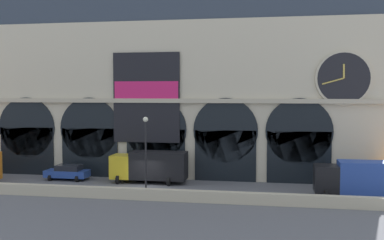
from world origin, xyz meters
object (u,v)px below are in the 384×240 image
at_px(car_midwest, 68,172).
at_px(street_lamp_quayside, 146,146).
at_px(box_truck_center, 150,166).
at_px(box_truck_east, 361,178).

bearing_deg(car_midwest, street_lamp_quayside, -31.53).
distance_m(car_midwest, box_truck_center, 8.77).
xyz_separation_m(box_truck_center, street_lamp_quayside, (1.32, -6.15, 2.71)).
height_order(car_midwest, street_lamp_quayside, street_lamp_quayside).
bearing_deg(street_lamp_quayside, box_truck_east, 9.54).
bearing_deg(box_truck_east, car_midwest, 173.63).
bearing_deg(box_truck_east, street_lamp_quayside, -170.46).
bearing_deg(box_truck_center, car_midwest, 179.96).
distance_m(car_midwest, box_truck_east, 28.23).
bearing_deg(street_lamp_quayside, car_midwest, 148.47).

